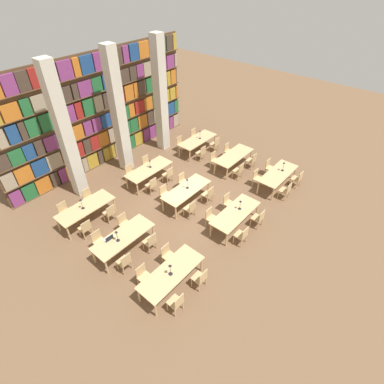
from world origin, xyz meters
name	(u,v)px	position (x,y,z in m)	size (l,w,h in m)	color
ground_plane	(188,201)	(0.00, 0.00, 0.00)	(40.00, 40.00, 0.00)	brown
bookshelf_bank	(102,112)	(-0.01, 5.61, 2.69)	(10.90, 0.35, 5.50)	brown
pillar_left	(65,135)	(-2.75, 4.26, 3.00)	(0.52, 0.52, 6.00)	beige
pillar_center	(118,113)	(0.00, 4.26, 3.00)	(0.52, 0.52, 6.00)	beige
pillar_right	(160,96)	(2.75, 4.26, 3.00)	(0.52, 0.52, 6.00)	beige
reading_table_0	(171,273)	(-3.66, -2.48, 0.68)	(2.38, 0.92, 0.75)	tan
chair_0	(176,302)	(-4.22, -3.22, 0.46)	(0.42, 0.40, 0.86)	tan
chair_1	(144,276)	(-4.22, -1.73, 0.46)	(0.42, 0.40, 0.86)	tan
chair_2	(200,278)	(-3.06, -3.22, 0.46)	(0.42, 0.40, 0.86)	tan
chair_3	(168,255)	(-3.06, -1.73, 0.46)	(0.42, 0.40, 0.86)	tan
desk_lamp_0	(170,268)	(-3.73, -2.52, 1.08)	(0.14, 0.14, 0.49)	#232328
reading_table_1	(235,214)	(0.08, -2.47, 0.68)	(2.38, 0.92, 0.75)	tan
chair_4	(242,235)	(-0.54, -3.21, 0.46)	(0.42, 0.40, 0.86)	tan
chair_5	(211,217)	(-0.54, -1.72, 0.46)	(0.42, 0.40, 0.86)	tan
chair_6	(259,218)	(0.68, -3.21, 0.46)	(0.42, 0.40, 0.86)	tan
chair_7	(228,202)	(0.68, -1.72, 0.46)	(0.42, 0.40, 0.86)	tan
desk_lamp_1	(240,203)	(0.35, -2.47, 1.05)	(0.14, 0.14, 0.45)	#232328
reading_table_2	(278,174)	(3.65, -2.47, 0.68)	(2.38, 0.92, 0.75)	tan
chair_8	(286,190)	(3.04, -3.22, 0.46)	(0.42, 0.40, 0.86)	tan
chair_9	(257,178)	(3.04, -1.73, 0.46)	(0.42, 0.40, 0.86)	tan
chair_10	(297,179)	(4.22, -3.22, 0.46)	(0.42, 0.40, 0.86)	tan
chair_11	(269,167)	(4.22, -1.73, 0.46)	(0.42, 0.40, 0.86)	tan
desk_lamp_2	(284,165)	(3.96, -2.52, 1.07)	(0.14, 0.14, 0.48)	#232328
reading_table_3	(123,237)	(-3.66, -0.05, 0.68)	(2.38, 0.92, 0.75)	tan
chair_12	(125,262)	(-4.26, -0.80, 0.46)	(0.42, 0.40, 0.86)	tan
chair_13	(99,241)	(-4.26, 0.70, 0.46)	(0.42, 0.40, 0.86)	tan
chair_14	(150,241)	(-3.04, -0.80, 0.46)	(0.42, 0.40, 0.86)	tan
chair_15	(124,223)	(-3.04, 0.70, 0.46)	(0.42, 0.40, 0.86)	tan
desk_lamp_3	(117,234)	(-3.92, -0.09, 1.08)	(0.14, 0.14, 0.49)	#232328
laptop	(109,239)	(-4.11, 0.22, 0.79)	(0.32, 0.22, 0.21)	silver
reading_table_4	(186,190)	(-0.08, 0.01, 0.68)	(2.38, 0.92, 0.75)	tan
chair_16	(191,208)	(-0.66, -0.73, 0.46)	(0.42, 0.40, 0.86)	tan
chair_17	(165,194)	(-0.66, 0.76, 0.46)	(0.42, 0.40, 0.86)	tan
chair_18	(208,194)	(0.54, -0.73, 0.46)	(0.42, 0.40, 0.86)	tan
chair_19	(183,181)	(0.54, 0.76, 0.46)	(0.42, 0.40, 0.86)	tan
desk_lamp_4	(187,182)	(0.01, 0.04, 1.08)	(0.14, 0.14, 0.50)	#232328
reading_table_5	(234,156)	(3.61, 0.02, 0.68)	(2.38, 0.92, 0.75)	tan
chair_20	(239,170)	(2.98, -0.73, 0.46)	(0.42, 0.40, 0.86)	tan
chair_21	(215,160)	(2.98, 0.76, 0.46)	(0.42, 0.40, 0.86)	tan
chair_22	(252,160)	(4.19, -0.73, 0.46)	(0.42, 0.40, 0.86)	tan
chair_23	(228,150)	(4.19, 0.76, 0.46)	(0.42, 0.40, 0.86)	tan
reading_table_6	(86,208)	(-3.64, 2.38, 0.68)	(2.38, 0.92, 0.75)	tan
chair_24	(85,228)	(-4.21, 1.64, 0.46)	(0.42, 0.40, 0.86)	tan
chair_25	(65,211)	(-4.21, 3.13, 0.46)	(0.42, 0.40, 0.86)	tan
chair_26	(110,212)	(-3.03, 1.64, 0.46)	(0.42, 0.40, 0.86)	tan
chair_27	(89,197)	(-3.03, 3.13, 0.46)	(0.42, 0.40, 0.86)	tan
desk_lamp_5	(81,202)	(-3.75, 2.37, 1.08)	(0.14, 0.14, 0.50)	#232328
reading_table_7	(149,170)	(-0.06, 2.43, 0.68)	(2.38, 0.92, 0.75)	tan
chair_28	(152,185)	(-0.62, 1.68, 0.46)	(0.42, 0.40, 0.86)	tan
chair_29	(131,173)	(-0.62, 3.17, 0.46)	(0.42, 0.40, 0.86)	tan
chair_30	(168,174)	(0.49, 1.68, 0.46)	(0.42, 0.40, 0.86)	tan
chair_31	(147,163)	(0.49, 3.17, 0.46)	(0.42, 0.40, 0.86)	tan
desk_lamp_6	(150,162)	(0.07, 2.47, 1.02)	(0.14, 0.14, 0.41)	#232328
reading_table_8	(198,140)	(3.66, 2.48, 0.68)	(2.38, 0.92, 0.75)	tan
chair_32	(201,153)	(3.08, 1.73, 0.46)	(0.42, 0.40, 0.86)	tan
chair_33	(181,144)	(3.08, 3.22, 0.46)	(0.42, 0.40, 0.86)	tan
chair_34	(215,144)	(4.30, 1.73, 0.46)	(0.42, 0.40, 0.86)	tan
chair_35	(195,136)	(4.30, 3.22, 0.46)	(0.42, 0.40, 0.86)	tan
desk_lamp_7	(200,133)	(3.82, 2.45, 1.08)	(0.14, 0.14, 0.49)	#232328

